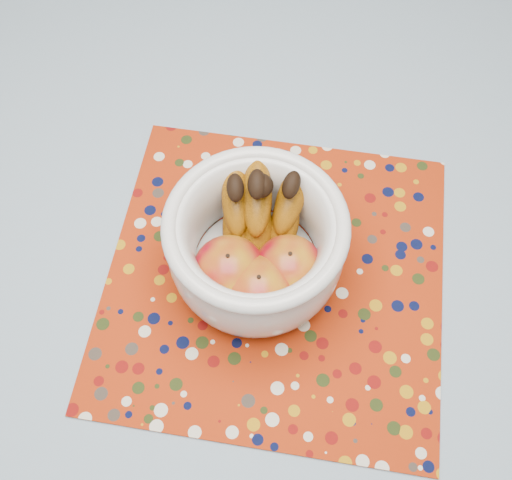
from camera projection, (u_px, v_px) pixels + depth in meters
table at (231, 248)px, 0.92m from camera, size 1.20×1.20×0.75m
tablecloth at (228, 222)px, 0.85m from camera, size 1.32×1.32×0.01m
placemat at (275, 276)px, 0.80m from camera, size 0.50×0.50×0.00m
fruit_bowl at (258, 242)px, 0.74m from camera, size 0.22×0.23×0.16m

